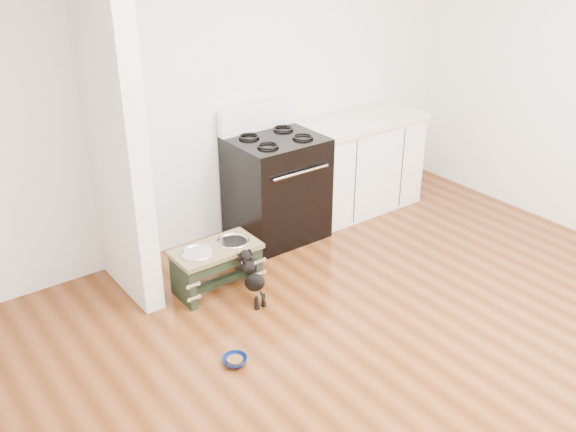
# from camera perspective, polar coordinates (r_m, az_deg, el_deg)

# --- Properties ---
(ground) EXTENTS (5.00, 5.00, 0.00)m
(ground) POSITION_cam_1_polar(r_m,az_deg,el_deg) (4.37, 13.35, -13.14)
(ground) COLOR #4E250E
(ground) RESTS_ON ground
(room_shell) EXTENTS (5.00, 5.00, 5.00)m
(room_shell) POSITION_cam_1_polar(r_m,az_deg,el_deg) (3.60, 16.01, 7.35)
(room_shell) COLOR silver
(room_shell) RESTS_ON ground
(partition_wall) EXTENTS (0.15, 0.80, 2.70)m
(partition_wall) POSITION_cam_1_polar(r_m,az_deg,el_deg) (4.64, -15.31, 8.07)
(partition_wall) COLOR silver
(partition_wall) RESTS_ON ground
(oven_range) EXTENTS (0.76, 0.69, 1.14)m
(oven_range) POSITION_cam_1_polar(r_m,az_deg,el_deg) (5.63, -1.07, 2.69)
(oven_range) COLOR black
(oven_range) RESTS_ON ground
(cabinet_run) EXTENTS (1.24, 0.64, 0.91)m
(cabinet_run) POSITION_cam_1_polar(r_m,az_deg,el_deg) (6.23, 6.20, 4.67)
(cabinet_run) COLOR white
(cabinet_run) RESTS_ON ground
(dog_feeder) EXTENTS (0.67, 0.36, 0.38)m
(dog_feeder) POSITION_cam_1_polar(r_m,az_deg,el_deg) (4.94, -6.37, -3.88)
(dog_feeder) COLOR black
(dog_feeder) RESTS_ON ground
(puppy) EXTENTS (0.12, 0.34, 0.41)m
(puppy) POSITION_cam_1_polar(r_m,az_deg,el_deg) (4.78, -3.22, -5.34)
(puppy) COLOR black
(puppy) RESTS_ON ground
(floor_bowl) EXTENTS (0.19, 0.19, 0.05)m
(floor_bowl) POSITION_cam_1_polar(r_m,az_deg,el_deg) (4.30, -4.74, -12.70)
(floor_bowl) COLOR navy
(floor_bowl) RESTS_ON ground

